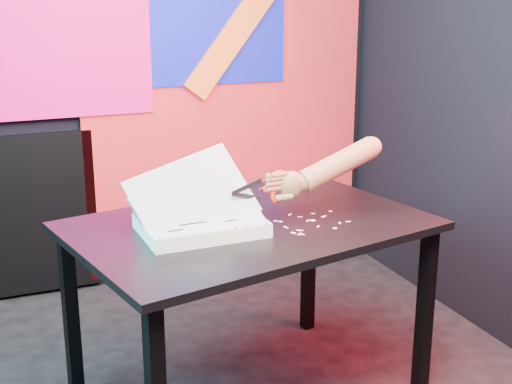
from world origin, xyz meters
name	(u,v)px	position (x,y,z in m)	size (l,w,h in m)	color
room	(193,65)	(0.00, 0.00, 1.35)	(3.01, 3.01, 2.71)	black
backdrop	(121,112)	(0.06, 1.46, 0.96)	(2.88, 0.05, 2.08)	red
work_table	(249,243)	(0.24, 0.13, 0.67)	(1.42, 1.09, 0.75)	black
printout_stack	(201,224)	(0.04, 0.09, 0.78)	(0.47, 0.32, 0.31)	beige
scissors	(275,188)	(0.33, 0.09, 0.88)	(0.22, 0.03, 0.13)	#A2A4A9
hand_forearm	(330,167)	(0.57, 0.11, 0.93)	(0.49, 0.12, 0.20)	brown
paper_clippings	(308,222)	(0.44, 0.04, 0.75)	(0.27, 0.24, 0.00)	silver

